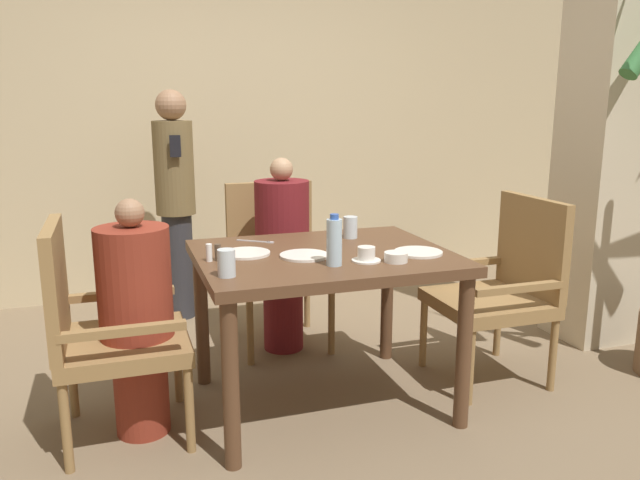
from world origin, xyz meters
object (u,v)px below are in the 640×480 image
plate_main_right (246,253)px  glass_tall_near (350,227)px  diner_in_far_chair (283,253)px  diner_in_left_chair (137,316)px  plate_dessert_center (418,252)px  plate_main_left (304,256)px  chair_far_side (276,259)px  bowl_small (396,257)px  water_bottle (334,242)px  standing_host (176,198)px  glass_tall_mid (227,263)px  chair_left_side (101,326)px  chair_right_side (504,284)px  teacup_with_saucer (366,255)px

plate_main_right → glass_tall_near: (0.60, 0.19, 0.05)m
glass_tall_near → diner_in_far_chair: bearing=115.6°
diner_in_left_chair → glass_tall_near: size_ratio=9.46×
diner_in_far_chair → plate_dessert_center: bearing=-65.5°
plate_dessert_center → glass_tall_near: glass_tall_near is taller
diner_in_far_chair → plate_main_left: diner_in_far_chair is taller
chair_far_side → bowl_small: (0.25, -1.18, 0.27)m
diner_in_left_chair → plate_main_left: 0.79m
bowl_small → water_bottle: water_bottle is taller
bowl_small → plate_dessert_center: bearing=33.1°
diner_in_left_chair → bowl_small: size_ratio=10.22×
diner_in_left_chair → glass_tall_near: 1.17m
water_bottle → glass_tall_near: (0.27, 0.50, -0.05)m
diner_in_left_chair → plate_dessert_center: 1.32m
standing_host → plate_main_left: bearing=-75.1°
plate_main_right → water_bottle: size_ratio=1.00×
water_bottle → glass_tall_mid: size_ratio=2.00×
plate_main_right → plate_dessert_center: same height
chair_far_side → standing_host: (-0.53, 0.63, 0.31)m
diner_in_far_chair → chair_far_side: bearing=90.0°
chair_left_side → chair_right_side: 2.04m
chair_far_side → water_bottle: bearing=-91.6°
glass_tall_near → plate_main_left: bearing=-138.0°
teacup_with_saucer → glass_tall_near: glass_tall_near is taller
diner_in_far_chair → chair_right_side: diner_in_far_chair is taller
chair_left_side → diner_in_left_chair: 0.15m
chair_far_side → glass_tall_near: chair_far_side is taller
diner_in_far_chair → teacup_with_saucer: 1.01m
plate_main_right → bowl_small: 0.70m
diner_in_left_chair → chair_far_side: bearing=46.3°
plate_main_left → water_bottle: size_ratio=1.00×
plate_dessert_center → glass_tall_mid: (-0.93, -0.11, 0.05)m
diner_in_left_chair → chair_far_side: 1.26m
teacup_with_saucer → glass_tall_mid: glass_tall_mid is taller
diner_in_left_chair → glass_tall_near: bearing=13.2°
plate_main_left → bowl_small: (0.36, -0.22, 0.02)m
water_bottle → plate_main_left: bearing=112.8°
chair_right_side → glass_tall_near: (-0.78, 0.26, 0.31)m
chair_left_side → standing_host: size_ratio=0.63×
chair_left_side → chair_right_side: bearing=0.0°
plate_main_left → plate_dessert_center: same height
chair_right_side → plate_dessert_center: 0.67m
teacup_with_saucer → bowl_small: bearing=-22.8°
diner_in_far_chair → water_bottle: 1.04m
standing_host → teacup_with_saucer: 1.89m
plate_main_left → glass_tall_mid: bearing=-151.4°
diner_in_far_chair → plate_main_right: (-0.36, -0.68, 0.18)m
chair_right_side → plate_main_right: size_ratio=4.32×
chair_left_side → glass_tall_near: 1.32m
plate_main_right → chair_right_side: bearing=-3.1°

